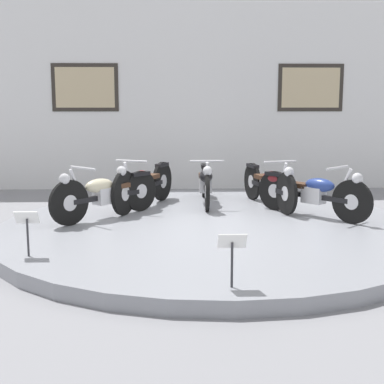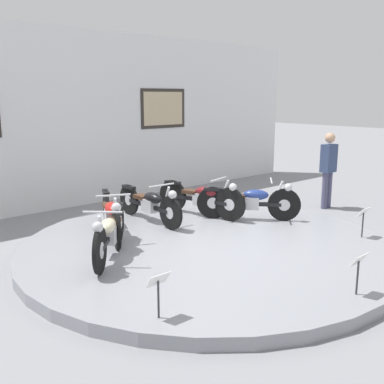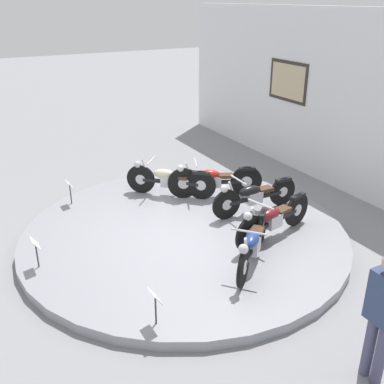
% 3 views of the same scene
% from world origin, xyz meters
% --- Properties ---
extents(ground_plane, '(60.00, 60.00, 0.00)m').
position_xyz_m(ground_plane, '(0.00, 0.00, 0.00)').
color(ground_plane, gray).
extents(display_platform, '(5.97, 5.97, 0.17)m').
position_xyz_m(display_platform, '(0.00, 0.00, 0.08)').
color(display_platform, gray).
rests_on(display_platform, ground_plane).
extents(back_wall, '(14.00, 0.22, 3.96)m').
position_xyz_m(back_wall, '(0.00, 4.34, 1.98)').
color(back_wall, white).
rests_on(back_wall, ground_plane).
extents(motorcycle_cream, '(1.39, 1.50, 0.79)m').
position_xyz_m(motorcycle_cream, '(-1.54, 0.43, 0.55)').
color(motorcycle_cream, black).
rests_on(motorcycle_cream, display_platform).
extents(motorcycle_red, '(0.87, 1.87, 0.81)m').
position_xyz_m(motorcycle_red, '(-1.03, 1.23, 0.57)').
color(motorcycle_red, black).
rests_on(motorcycle_red, display_platform).
extents(motorcycle_black, '(0.54, 1.96, 0.78)m').
position_xyz_m(motorcycle_black, '(-0.00, 1.55, 0.54)').
color(motorcycle_black, black).
rests_on(motorcycle_black, display_platform).
extents(motorcycle_maroon, '(0.64, 1.95, 0.80)m').
position_xyz_m(motorcycle_maroon, '(1.02, 1.23, 0.56)').
color(motorcycle_maroon, black).
rests_on(motorcycle_maroon, display_platform).
extents(motorcycle_blue, '(1.35, 1.51, 0.79)m').
position_xyz_m(motorcycle_blue, '(1.54, 0.43, 0.55)').
color(motorcycle_blue, black).
rests_on(motorcycle_blue, display_platform).
extents(info_placard_front_left, '(0.26, 0.11, 0.51)m').
position_xyz_m(info_placard_front_left, '(-2.13, -1.54, 0.54)').
color(info_placard_front_left, '#333338').
rests_on(info_placard_front_left, display_platform).
extents(info_placard_front_centre, '(0.26, 0.11, 0.51)m').
position_xyz_m(info_placard_front_centre, '(0.00, -2.63, 0.54)').
color(info_placard_front_centre, '#333338').
rests_on(info_placard_front_centre, display_platform).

